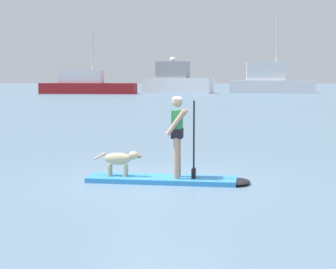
{
  "coord_description": "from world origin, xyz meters",
  "views": [
    {
      "loc": [
        1.64,
        -11.39,
        2.19
      ],
      "look_at": [
        0.0,
        1.0,
        0.9
      ],
      "focal_mm": 59.22,
      "sensor_mm": 36.0,
      "label": 1
    }
  ],
  "objects_px": {
    "person_paddler": "(178,131)",
    "moored_boat_far_port": "(270,81)",
    "dog": "(120,159)",
    "moored_boat_far_starboard": "(176,81)",
    "moored_boat_port": "(86,85)",
    "paddleboard": "(172,180)"
  },
  "relations": [
    {
      "from": "paddleboard",
      "to": "moored_boat_port",
      "type": "relative_size",
      "value": 0.26
    },
    {
      "from": "person_paddler",
      "to": "moored_boat_far_starboard",
      "type": "relative_size",
      "value": 0.17
    },
    {
      "from": "moored_boat_port",
      "to": "moored_boat_far_port",
      "type": "distance_m",
      "value": 25.75
    },
    {
      "from": "person_paddler",
      "to": "moored_boat_far_port",
      "type": "xyz_separation_m",
      "value": [
        5.29,
        68.63,
        0.54
      ]
    },
    {
      "from": "paddleboard",
      "to": "moored_boat_far_port",
      "type": "xyz_separation_m",
      "value": [
        5.4,
        68.63,
        1.58
      ]
    },
    {
      "from": "moored_boat_port",
      "to": "moored_boat_far_port",
      "type": "height_order",
      "value": "moored_boat_far_port"
    },
    {
      "from": "dog",
      "to": "moored_boat_far_port",
      "type": "xyz_separation_m",
      "value": [
        6.53,
        68.6,
        1.18
      ]
    },
    {
      "from": "dog",
      "to": "moored_boat_far_starboard",
      "type": "distance_m",
      "value": 66.98
    },
    {
      "from": "paddleboard",
      "to": "moored_boat_far_starboard",
      "type": "relative_size",
      "value": 0.33
    },
    {
      "from": "dog",
      "to": "moored_boat_far_starboard",
      "type": "height_order",
      "value": "moored_boat_far_starboard"
    },
    {
      "from": "paddleboard",
      "to": "dog",
      "type": "distance_m",
      "value": 1.2
    },
    {
      "from": "person_paddler",
      "to": "moored_boat_far_port",
      "type": "bearing_deg",
      "value": 85.59
    },
    {
      "from": "person_paddler",
      "to": "moored_boat_far_port",
      "type": "distance_m",
      "value": 68.84
    },
    {
      "from": "moored_boat_far_starboard",
      "to": "moored_boat_far_port",
      "type": "height_order",
      "value": "moored_boat_far_port"
    },
    {
      "from": "dog",
      "to": "moored_boat_port",
      "type": "xyz_separation_m",
      "value": [
        -18.31,
        61.85,
        0.73
      ]
    },
    {
      "from": "dog",
      "to": "moored_boat_far_starboard",
      "type": "relative_size",
      "value": 0.1
    },
    {
      "from": "paddleboard",
      "to": "moored_boat_far_starboard",
      "type": "xyz_separation_m",
      "value": [
        -7.68,
        66.68,
        1.62
      ]
    },
    {
      "from": "dog",
      "to": "paddleboard",
      "type": "bearing_deg",
      "value": -1.5
    },
    {
      "from": "paddleboard",
      "to": "dog",
      "type": "relative_size",
      "value": 3.29
    },
    {
      "from": "moored_boat_far_port",
      "to": "dog",
      "type": "bearing_deg",
      "value": -95.44
    },
    {
      "from": "dog",
      "to": "moored_boat_port",
      "type": "relative_size",
      "value": 0.08
    },
    {
      "from": "moored_boat_port",
      "to": "paddleboard",
      "type": "bearing_deg",
      "value": -72.56
    }
  ]
}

